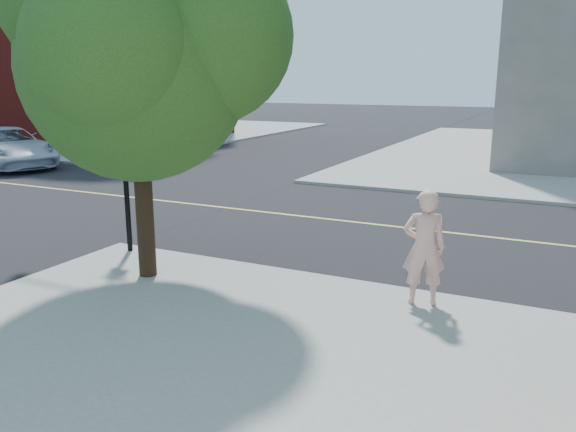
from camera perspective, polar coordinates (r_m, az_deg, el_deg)
The scene contains 8 objects.
ground at distance 12.87m, azimuth -12.72°, elevation -3.62°, with size 140.00×140.00×0.00m, color black.
road_ew at distance 16.49m, azimuth -2.98°, elevation 0.44°, with size 140.00×9.00×0.01m, color black.
sidewalk_nw at distance 43.89m, azimuth -18.91°, elevation 7.90°, with size 26.00×25.00×0.12m, color gray.
church at distance 39.30m, azimuth -20.19°, elevation 17.68°, with size 15.20×12.00×14.40m.
man_on_phone at distance 9.51m, azimuth 13.13°, elevation -3.02°, with size 0.68×0.45×1.88m, color beige.
street_tree at distance 10.58m, azimuth -14.22°, elevation 16.33°, with size 4.88×4.44×6.48m.
signal_pole at distance 13.61m, azimuth -21.79°, elevation 10.23°, with size 3.31×0.38×3.73m.
car_a at distance 27.36m, azimuth -25.79°, elevation 6.04°, with size 2.76×5.98×1.66m, color silver.
Camera 1 is at (7.80, -9.55, 3.68)m, focal length 36.45 mm.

